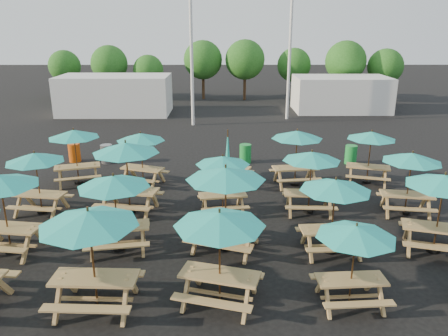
{
  "coord_description": "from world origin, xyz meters",
  "views": [
    {
      "loc": [
        -0.06,
        -14.39,
        6.33
      ],
      "look_at": [
        0.0,
        1.5,
        1.1
      ],
      "focal_mm": 35.0,
      "sensor_mm": 36.0,
      "label": 1
    }
  ],
  "objects_px": {
    "picnic_unit_2": "(35,161)",
    "waste_bin_2": "(245,153)",
    "picnic_unit_3": "(74,137)",
    "waste_bin_1": "(107,154)",
    "picnic_unit_11": "(228,162)",
    "picnic_unit_17": "(444,185)",
    "picnic_unit_4": "(89,224)",
    "picnic_unit_10": "(223,164)",
    "picnic_unit_6": "(126,152)",
    "picnic_unit_19": "(371,138)",
    "waste_bin_3": "(351,155)",
    "picnic_unit_9": "(226,179)",
    "waste_bin_0": "(74,153)",
    "picnic_unit_14": "(312,160)",
    "picnic_unit_8": "(220,225)",
    "picnic_unit_7": "(141,140)",
    "picnic_unit_15": "(297,138)",
    "picnic_unit_1": "(0,185)",
    "picnic_unit_5": "(114,186)",
    "picnic_unit_13": "(335,189)",
    "picnic_unit_12": "(356,236)",
    "picnic_unit_18": "(412,161)"
  },
  "relations": [
    {
      "from": "picnic_unit_2",
      "to": "waste_bin_2",
      "type": "bearing_deg",
      "value": 47.18
    },
    {
      "from": "picnic_unit_19",
      "to": "waste_bin_0",
      "type": "relative_size",
      "value": 2.74
    },
    {
      "from": "waste_bin_2",
      "to": "waste_bin_3",
      "type": "height_order",
      "value": "same"
    },
    {
      "from": "picnic_unit_6",
      "to": "picnic_unit_18",
      "type": "distance_m",
      "value": 9.7
    },
    {
      "from": "picnic_unit_3",
      "to": "waste_bin_1",
      "type": "height_order",
      "value": "picnic_unit_3"
    },
    {
      "from": "picnic_unit_8",
      "to": "waste_bin_0",
      "type": "distance_m",
      "value": 13.51
    },
    {
      "from": "picnic_unit_1",
      "to": "picnic_unit_9",
      "type": "bearing_deg",
      "value": 9.32
    },
    {
      "from": "picnic_unit_1",
      "to": "waste_bin_2",
      "type": "distance_m",
      "value": 11.47
    },
    {
      "from": "picnic_unit_7",
      "to": "picnic_unit_19",
      "type": "relative_size",
      "value": 1.02
    },
    {
      "from": "picnic_unit_2",
      "to": "picnic_unit_11",
      "type": "distance_m",
      "value": 7.24
    },
    {
      "from": "picnic_unit_3",
      "to": "picnic_unit_15",
      "type": "bearing_deg",
      "value": -18.76
    },
    {
      "from": "picnic_unit_4",
      "to": "picnic_unit_19",
      "type": "xyz_separation_m",
      "value": [
        9.0,
        8.5,
        -0.24
      ]
    },
    {
      "from": "picnic_unit_19",
      "to": "picnic_unit_5",
      "type": "bearing_deg",
      "value": -132.21
    },
    {
      "from": "picnic_unit_3",
      "to": "picnic_unit_10",
      "type": "xyz_separation_m",
      "value": [
        6.03,
        -3.03,
        -0.18
      ]
    },
    {
      "from": "picnic_unit_7",
      "to": "picnic_unit_9",
      "type": "height_order",
      "value": "picnic_unit_9"
    },
    {
      "from": "picnic_unit_4",
      "to": "waste_bin_1",
      "type": "xyz_separation_m",
      "value": [
        -2.61,
        11.34,
        -1.72
      ]
    },
    {
      "from": "picnic_unit_2",
      "to": "picnic_unit_11",
      "type": "xyz_separation_m",
      "value": [
        6.59,
        2.84,
        -0.96
      ]
    },
    {
      "from": "picnic_unit_9",
      "to": "picnic_unit_17",
      "type": "relative_size",
      "value": 1.09
    },
    {
      "from": "waste_bin_1",
      "to": "waste_bin_3",
      "type": "height_order",
      "value": "same"
    },
    {
      "from": "picnic_unit_3",
      "to": "waste_bin_0",
      "type": "height_order",
      "value": "picnic_unit_3"
    },
    {
      "from": "picnic_unit_6",
      "to": "waste_bin_1",
      "type": "bearing_deg",
      "value": 121.21
    },
    {
      "from": "picnic_unit_3",
      "to": "picnic_unit_19",
      "type": "relative_size",
      "value": 1.05
    },
    {
      "from": "picnic_unit_3",
      "to": "picnic_unit_11",
      "type": "distance_m",
      "value": 6.32
    },
    {
      "from": "picnic_unit_9",
      "to": "picnic_unit_15",
      "type": "xyz_separation_m",
      "value": [
        2.91,
        5.43,
        -0.2
      ]
    },
    {
      "from": "picnic_unit_7",
      "to": "picnic_unit_13",
      "type": "distance_m",
      "value": 8.61
    },
    {
      "from": "picnic_unit_8",
      "to": "picnic_unit_14",
      "type": "bearing_deg",
      "value": 75.34
    },
    {
      "from": "picnic_unit_6",
      "to": "picnic_unit_19",
      "type": "relative_size",
      "value": 1.08
    },
    {
      "from": "picnic_unit_6",
      "to": "picnic_unit_17",
      "type": "distance_m",
      "value": 9.87
    },
    {
      "from": "picnic_unit_1",
      "to": "picnic_unit_11",
      "type": "bearing_deg",
      "value": 49.24
    },
    {
      "from": "picnic_unit_17",
      "to": "picnic_unit_10",
      "type": "bearing_deg",
      "value": 172.25
    },
    {
      "from": "picnic_unit_8",
      "to": "picnic_unit_17",
      "type": "bearing_deg",
      "value": 37.25
    },
    {
      "from": "picnic_unit_2",
      "to": "picnic_unit_12",
      "type": "height_order",
      "value": "picnic_unit_2"
    },
    {
      "from": "picnic_unit_3",
      "to": "picnic_unit_9",
      "type": "relative_size",
      "value": 0.89
    },
    {
      "from": "picnic_unit_15",
      "to": "waste_bin_0",
      "type": "distance_m",
      "value": 10.8
    },
    {
      "from": "picnic_unit_4",
      "to": "picnic_unit_3",
      "type": "bearing_deg",
      "value": 112.29
    },
    {
      "from": "picnic_unit_1",
      "to": "picnic_unit_10",
      "type": "xyz_separation_m",
      "value": [
        6.21,
        2.76,
        -0.26
      ]
    },
    {
      "from": "picnic_unit_11",
      "to": "picnic_unit_17",
      "type": "relative_size",
      "value": 0.89
    },
    {
      "from": "picnic_unit_9",
      "to": "picnic_unit_10",
      "type": "relative_size",
      "value": 1.35
    },
    {
      "from": "picnic_unit_9",
      "to": "picnic_unit_2",
      "type": "bearing_deg",
      "value": 177.11
    },
    {
      "from": "waste_bin_1",
      "to": "waste_bin_2",
      "type": "distance_m",
      "value": 6.65
    },
    {
      "from": "picnic_unit_15",
      "to": "picnic_unit_17",
      "type": "height_order",
      "value": "picnic_unit_17"
    },
    {
      "from": "picnic_unit_2",
      "to": "picnic_unit_19",
      "type": "distance_m",
      "value": 12.81
    },
    {
      "from": "picnic_unit_15",
      "to": "waste_bin_3",
      "type": "bearing_deg",
      "value": 35.51
    },
    {
      "from": "picnic_unit_12",
      "to": "picnic_unit_2",
      "type": "bearing_deg",
      "value": 146.58
    },
    {
      "from": "picnic_unit_1",
      "to": "picnic_unit_15",
      "type": "relative_size",
      "value": 1.04
    },
    {
      "from": "picnic_unit_17",
      "to": "waste_bin_3",
      "type": "relative_size",
      "value": 2.98
    },
    {
      "from": "picnic_unit_8",
      "to": "picnic_unit_9",
      "type": "xyz_separation_m",
      "value": [
        0.16,
        2.63,
        0.16
      ]
    },
    {
      "from": "picnic_unit_19",
      "to": "waste_bin_0",
      "type": "distance_m",
      "value": 13.67
    },
    {
      "from": "picnic_unit_1",
      "to": "picnic_unit_17",
      "type": "relative_size",
      "value": 0.91
    },
    {
      "from": "picnic_unit_14",
      "to": "waste_bin_0",
      "type": "distance_m",
      "value": 11.98
    }
  ]
}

